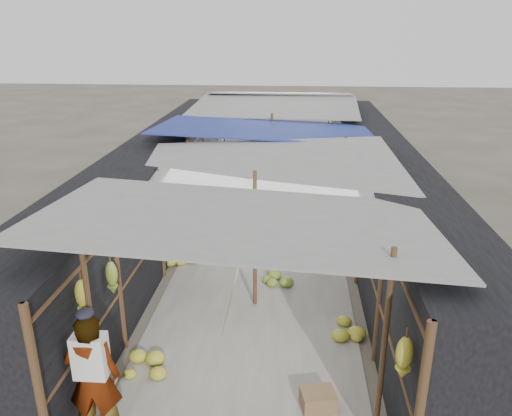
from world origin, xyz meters
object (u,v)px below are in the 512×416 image
(vendor_elderly, at_px, (93,378))
(shopper_blue, at_px, (253,205))
(black_basin, at_px, (320,184))
(vendor_seated, at_px, (333,212))
(crate_near, at_px, (318,400))

(vendor_elderly, relative_size, shopper_blue, 0.98)
(black_basin, distance_m, shopper_blue, 4.95)
(vendor_seated, bearing_deg, shopper_blue, -72.39)
(vendor_elderly, relative_size, vendor_seated, 2.08)
(crate_near, distance_m, vendor_seated, 6.63)
(black_basin, relative_size, vendor_elderly, 0.30)
(crate_near, xyz_separation_m, black_basin, (0.46, 10.16, -0.05))
(black_basin, bearing_deg, vendor_elderly, -106.57)
(crate_near, bearing_deg, vendor_elderly, -178.27)
(vendor_seated, bearing_deg, crate_near, -13.71)
(crate_near, bearing_deg, shopper_blue, 91.25)
(vendor_elderly, height_order, vendor_seated, vendor_elderly)
(crate_near, height_order, shopper_blue, shopper_blue)
(black_basin, height_order, vendor_seated, vendor_seated)
(shopper_blue, bearing_deg, vendor_seated, 5.66)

